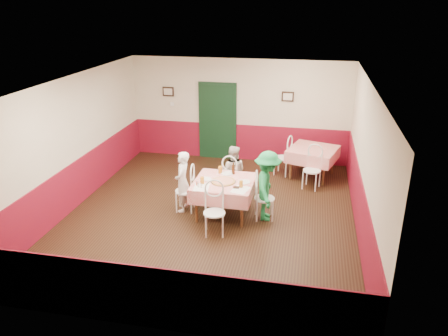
% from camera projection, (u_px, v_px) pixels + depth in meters
% --- Properties ---
extents(floor, '(7.00, 7.00, 0.00)m').
position_uv_depth(floor, '(211.00, 214.00, 9.27)').
color(floor, black).
rests_on(floor, ground).
extents(ceiling, '(7.00, 7.00, 0.00)m').
position_uv_depth(ceiling, '(209.00, 82.00, 8.25)').
color(ceiling, white).
rests_on(ceiling, back_wall).
extents(back_wall, '(6.00, 0.10, 2.80)m').
position_uv_depth(back_wall, '(239.00, 110.00, 11.95)').
color(back_wall, beige).
rests_on(back_wall, ground).
extents(front_wall, '(6.00, 0.10, 2.80)m').
position_uv_depth(front_wall, '(148.00, 241.00, 5.57)').
color(front_wall, beige).
rests_on(front_wall, ground).
extents(left_wall, '(0.10, 7.00, 2.80)m').
position_uv_depth(left_wall, '(74.00, 143.00, 9.31)').
color(left_wall, beige).
rests_on(left_wall, ground).
extents(right_wall, '(0.10, 7.00, 2.80)m').
position_uv_depth(right_wall, '(365.00, 162.00, 8.20)').
color(right_wall, beige).
rests_on(right_wall, ground).
extents(wainscot_back, '(6.00, 0.03, 1.00)m').
position_uv_depth(wainscot_back, '(239.00, 142.00, 12.27)').
color(wainscot_back, maroon).
rests_on(wainscot_back, ground).
extents(wainscot_front, '(6.00, 0.03, 1.00)m').
position_uv_depth(wainscot_front, '(153.00, 298.00, 5.91)').
color(wainscot_front, maroon).
rests_on(wainscot_front, ground).
extents(wainscot_left, '(0.03, 7.00, 1.00)m').
position_uv_depth(wainscot_left, '(79.00, 181.00, 9.64)').
color(wainscot_left, maroon).
rests_on(wainscot_left, ground).
extents(wainscot_right, '(0.03, 7.00, 1.00)m').
position_uv_depth(wainscot_right, '(359.00, 205.00, 8.54)').
color(wainscot_right, maroon).
rests_on(wainscot_right, ground).
extents(door, '(0.96, 0.06, 2.10)m').
position_uv_depth(door, '(218.00, 122.00, 12.14)').
color(door, black).
rests_on(door, ground).
extents(picture_left, '(0.32, 0.03, 0.26)m').
position_uv_depth(picture_left, '(168.00, 92.00, 12.11)').
color(picture_left, black).
rests_on(picture_left, back_wall).
extents(picture_right, '(0.32, 0.03, 0.26)m').
position_uv_depth(picture_right, '(288.00, 97.00, 11.50)').
color(picture_right, black).
rests_on(picture_right, back_wall).
extents(thermostat, '(0.10, 0.03, 0.10)m').
position_uv_depth(thermostat, '(172.00, 104.00, 12.22)').
color(thermostat, white).
rests_on(thermostat, back_wall).
extents(main_table, '(1.24, 1.24, 0.77)m').
position_uv_depth(main_table, '(224.00, 198.00, 9.14)').
color(main_table, red).
rests_on(main_table, ground).
extents(second_table, '(1.39, 1.39, 0.77)m').
position_uv_depth(second_table, '(312.00, 163.00, 11.09)').
color(second_table, red).
rests_on(second_table, ground).
extents(chair_left, '(0.45, 0.45, 0.90)m').
position_uv_depth(chair_left, '(185.00, 191.00, 9.29)').
color(chair_left, white).
rests_on(chair_left, ground).
extents(chair_right, '(0.49, 0.49, 0.90)m').
position_uv_depth(chair_right, '(264.00, 199.00, 8.94)').
color(chair_right, white).
rests_on(chair_right, ground).
extents(chair_far, '(0.49, 0.49, 0.90)m').
position_uv_depth(chair_far, '(232.00, 179.00, 9.89)').
color(chair_far, white).
rests_on(chair_far, ground).
extents(chair_near, '(0.50, 0.50, 0.90)m').
position_uv_depth(chair_near, '(214.00, 213.00, 8.34)').
color(chair_near, white).
rests_on(chair_near, ground).
extents(chair_second_a, '(0.52, 0.52, 0.90)m').
position_uv_depth(chair_second_a, '(283.00, 158.00, 11.20)').
color(chair_second_a, white).
rests_on(chair_second_a, ground).
extents(chair_second_b, '(0.52, 0.52, 0.90)m').
position_uv_depth(chair_second_b, '(312.00, 171.00, 10.37)').
color(chair_second_b, white).
rests_on(chair_second_b, ground).
extents(pizza, '(0.50, 0.50, 0.03)m').
position_uv_depth(pizza, '(223.00, 181.00, 8.95)').
color(pizza, '#B74723').
rests_on(pizza, main_table).
extents(plate_left, '(0.25, 0.25, 0.01)m').
position_uv_depth(plate_left, '(206.00, 179.00, 9.09)').
color(plate_left, white).
rests_on(plate_left, main_table).
extents(plate_right, '(0.25, 0.25, 0.01)m').
position_uv_depth(plate_right, '(244.00, 182.00, 8.94)').
color(plate_right, white).
rests_on(plate_right, main_table).
extents(plate_far, '(0.25, 0.25, 0.01)m').
position_uv_depth(plate_far, '(227.00, 174.00, 9.36)').
color(plate_far, white).
rests_on(plate_far, main_table).
extents(glass_a, '(0.08, 0.08, 0.15)m').
position_uv_depth(glass_a, '(202.00, 180.00, 8.85)').
color(glass_a, '#BF7219').
rests_on(glass_a, main_table).
extents(glass_b, '(0.08, 0.08, 0.14)m').
position_uv_depth(glass_b, '(241.00, 184.00, 8.69)').
color(glass_b, '#BF7219').
rests_on(glass_b, main_table).
extents(glass_c, '(0.09, 0.09, 0.15)m').
position_uv_depth(glass_c, '(220.00, 170.00, 9.38)').
color(glass_c, '#BF7219').
rests_on(glass_c, main_table).
extents(beer_bottle, '(0.07, 0.07, 0.24)m').
position_uv_depth(beer_bottle, '(233.00, 169.00, 9.32)').
color(beer_bottle, '#381C0A').
rests_on(beer_bottle, main_table).
extents(shaker_a, '(0.04, 0.04, 0.09)m').
position_uv_depth(shaker_a, '(198.00, 185.00, 8.68)').
color(shaker_a, silver).
rests_on(shaker_a, main_table).
extents(shaker_b, '(0.04, 0.04, 0.09)m').
position_uv_depth(shaker_b, '(201.00, 186.00, 8.67)').
color(shaker_b, silver).
rests_on(shaker_b, main_table).
extents(shaker_c, '(0.04, 0.04, 0.09)m').
position_uv_depth(shaker_c, '(197.00, 184.00, 8.77)').
color(shaker_c, '#B23319').
rests_on(shaker_c, main_table).
extents(menu_left, '(0.35, 0.43, 0.00)m').
position_uv_depth(menu_left, '(201.00, 187.00, 8.71)').
color(menu_left, white).
rests_on(menu_left, main_table).
extents(menu_right, '(0.38, 0.46, 0.00)m').
position_uv_depth(menu_right, '(240.00, 190.00, 8.60)').
color(menu_right, white).
rests_on(menu_right, main_table).
extents(wallet, '(0.11, 0.09, 0.02)m').
position_uv_depth(wallet, '(236.00, 187.00, 8.68)').
color(wallet, black).
rests_on(wallet, main_table).
extents(diner_left, '(0.33, 0.49, 1.32)m').
position_uv_depth(diner_left, '(183.00, 182.00, 9.22)').
color(diner_left, gray).
rests_on(diner_left, ground).
extents(diner_far, '(0.60, 0.47, 1.23)m').
position_uv_depth(diner_far, '(233.00, 172.00, 9.87)').
color(diner_far, gray).
rests_on(diner_far, ground).
extents(diner_right, '(0.63, 0.99, 1.47)m').
position_uv_depth(diner_right, '(267.00, 186.00, 8.83)').
color(diner_right, gray).
rests_on(diner_right, ground).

